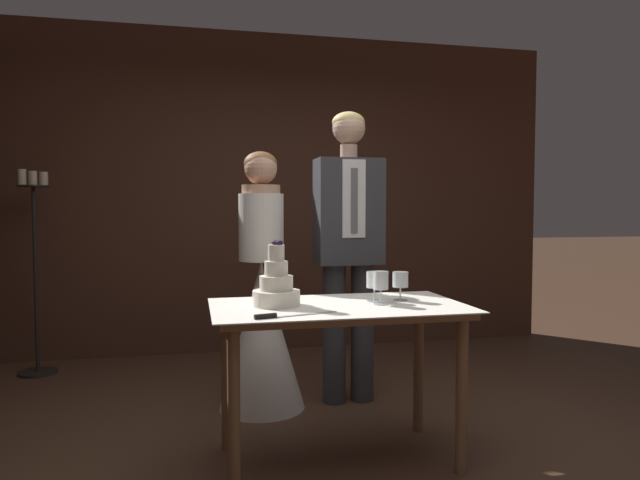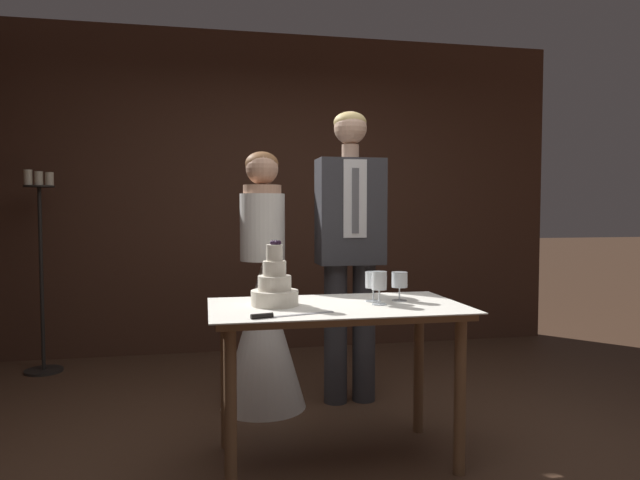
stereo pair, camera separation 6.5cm
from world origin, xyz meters
name	(u,v)px [view 1 (the left image)]	position (x,y,z in m)	size (l,w,h in m)	color
ground_plane	(339,467)	(0.00, 0.00, 0.00)	(40.00, 40.00, 0.00)	#4C3323
wall_back	(270,193)	(0.00, 2.47, 1.40)	(5.22, 0.12, 2.80)	#472B1E
cake_table	(338,326)	(0.02, 0.08, 0.67)	(1.25, 0.71, 0.78)	brown
tiered_cake	(276,287)	(-0.28, 0.13, 0.87)	(0.23, 0.23, 0.32)	silver
cake_knife	(280,315)	(-0.31, -0.17, 0.79)	(0.39, 0.12, 0.02)	silver
wine_glass_near	(400,280)	(0.36, 0.15, 0.89)	(0.08, 0.08, 0.15)	silver
wine_glass_middle	(374,281)	(0.23, 0.15, 0.88)	(0.08, 0.08, 0.15)	silver
wine_glass_far	(381,282)	(0.23, 0.05, 0.89)	(0.08, 0.08, 0.17)	silver
bride	(262,315)	(-0.26, 0.92, 0.59)	(0.54, 0.54, 1.61)	white
groom	(349,240)	(0.30, 0.92, 1.06)	(0.42, 0.25, 1.88)	#38383D
candle_stand	(35,274)	(-1.85, 2.04, 0.77)	(0.28, 0.28, 1.55)	black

